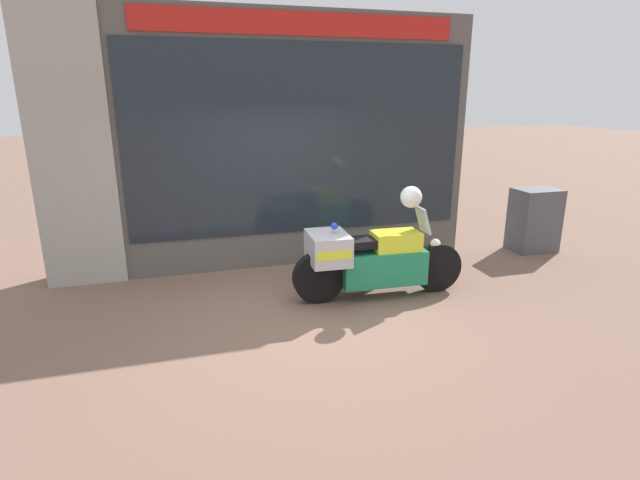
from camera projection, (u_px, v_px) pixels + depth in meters
The scene contains 6 objects.
ground_plane at pixel (302, 312), 6.22m from camera, with size 60.00×60.00×0.00m, color #7A5B4C.
shop_building at pixel (237, 144), 7.40m from camera, with size 6.44×0.55×3.79m.
window_display at pixel (298, 231), 8.08m from camera, with size 4.94×0.30×2.00m.
paramedic_motorcycle at pixel (369, 259), 6.54m from camera, with size 2.34×0.67×1.20m.
utility_cabinet at pixel (534, 220), 8.54m from camera, with size 0.73×0.54×1.07m, color #4C4C51.
white_helmet at pixel (411, 197), 6.44m from camera, with size 0.28×0.28×0.28m, color white.
Camera 1 is at (-1.38, -5.54, 2.64)m, focal length 28.00 mm.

